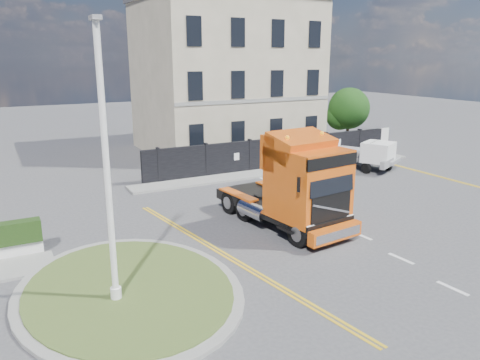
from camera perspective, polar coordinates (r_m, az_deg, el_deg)
ground at (r=20.43m, az=3.68°, el=-5.53°), size 120.00×120.00×0.00m
traffic_island at (r=15.32m, az=-13.41°, el=-12.84°), size 6.80×6.80×0.17m
hoarding_fence at (r=30.88m, az=5.33°, el=3.37°), size 18.80×0.25×2.00m
georgian_building at (r=36.54m, az=-1.85°, el=12.73°), size 12.30×10.30×12.80m
tree at (r=37.70m, az=12.88°, el=8.28°), size 3.20×3.20×4.80m
pavement_far at (r=30.05m, az=5.34°, el=1.21°), size 20.00×1.60×0.12m
truck at (r=19.46m, az=6.95°, el=-1.01°), size 3.27×7.02×4.06m
flatbed_pickup at (r=31.13m, az=15.76°, el=3.01°), size 3.70×5.04×1.90m
lamppost_island at (r=13.34m, az=-15.98°, el=1.82°), size 0.25×0.50×8.10m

